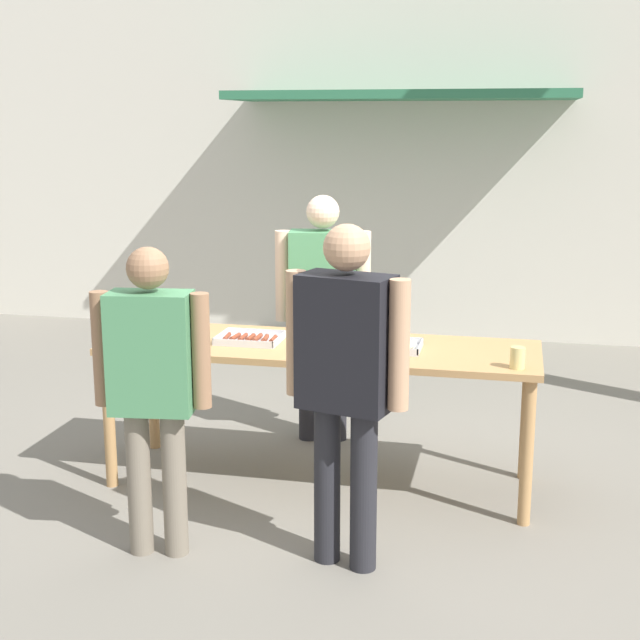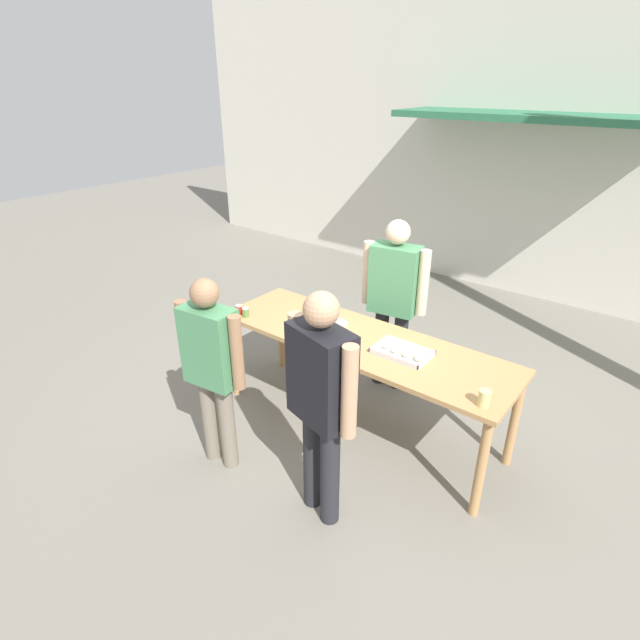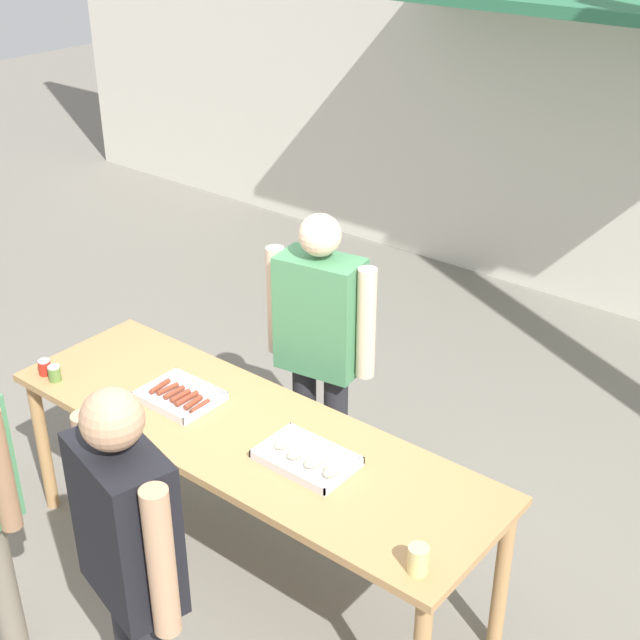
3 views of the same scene
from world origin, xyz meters
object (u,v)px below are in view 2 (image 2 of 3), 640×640
object	(u,v)px
person_server_behind_table	(394,292)
person_customer_with_cup	(321,393)
food_tray_buns	(402,352)
food_tray_sausages	(320,324)
condiment_jar_mustard	(239,309)
person_customer_holding_hotdog	(212,361)
beer_cup	(484,398)
condiment_jar_ketchup	(246,312)

from	to	relation	value
person_server_behind_table	person_customer_with_cup	distance (m)	1.80
food_tray_buns	food_tray_sausages	bearing A→B (deg)	180.00
condiment_jar_mustard	person_customer_holding_hotdog	bearing A→B (deg)	-55.26
beer_cup	condiment_jar_ketchup	bearing A→B (deg)	-179.65
food_tray_buns	condiment_jar_ketchup	xyz separation A→B (m)	(-1.45, -0.28, 0.02)
person_customer_with_cup	condiment_jar_ketchup	bearing A→B (deg)	-12.04
person_server_behind_table	person_customer_holding_hotdog	size ratio (longest dim) A/B	1.07
condiment_jar_mustard	food_tray_buns	bearing A→B (deg)	9.99
condiment_jar_mustard	beer_cup	world-z (taller)	beer_cup
food_tray_sausages	beer_cup	bearing A→B (deg)	-9.50
food_tray_sausages	person_customer_holding_hotdog	bearing A→B (deg)	-99.70
condiment_jar_mustard	person_server_behind_table	distance (m)	1.45
person_customer_with_cup	food_tray_buns	bearing A→B (deg)	-78.36
condiment_jar_ketchup	person_server_behind_table	size ratio (longest dim) A/B	0.05
beer_cup	person_customer_with_cup	size ratio (longest dim) A/B	0.07
food_tray_buns	person_server_behind_table	size ratio (longest dim) A/B	0.26
beer_cup	person_server_behind_table	size ratio (longest dim) A/B	0.07
food_tray_buns	beer_cup	size ratio (longest dim) A/B	3.66
food_tray_buns	condiment_jar_mustard	bearing A→B (deg)	-170.01
person_customer_holding_hotdog	food_tray_sausages	bearing A→B (deg)	-107.15
condiment_jar_mustard	beer_cup	size ratio (longest dim) A/B	0.71
food_tray_sausages	person_customer_with_cup	bearing A→B (deg)	-51.43
condiment_jar_mustard	person_customer_holding_hotdog	size ratio (longest dim) A/B	0.05
condiment_jar_mustard	condiment_jar_ketchup	size ratio (longest dim) A/B	1.00
person_customer_holding_hotdog	beer_cup	bearing A→B (deg)	-163.07
food_tray_sausages	beer_cup	size ratio (longest dim) A/B	3.19
food_tray_sausages	person_customer_with_cup	world-z (taller)	person_customer_with_cup
condiment_jar_mustard	person_server_behind_table	size ratio (longest dim) A/B	0.05
food_tray_buns	person_server_behind_table	xyz separation A→B (m)	(-0.53, 0.76, 0.11)
food_tray_sausages	condiment_jar_ketchup	distance (m)	0.70
person_server_behind_table	person_customer_holding_hotdog	bearing A→B (deg)	-113.74
condiment_jar_ketchup	person_customer_holding_hotdog	bearing A→B (deg)	-59.80
person_customer_with_cup	person_customer_holding_hotdog	bearing A→B (deg)	19.47
food_tray_buns	beer_cup	bearing A→B (deg)	-19.13
person_customer_with_cup	condiment_jar_mustard	bearing A→B (deg)	-10.82
food_tray_sausages	condiment_jar_mustard	distance (m)	0.78
food_tray_sausages	person_server_behind_table	size ratio (longest dim) A/B	0.22
food_tray_buns	person_server_behind_table	distance (m)	0.93
person_server_behind_table	person_customer_with_cup	size ratio (longest dim) A/B	0.99
food_tray_buns	condiment_jar_ketchup	world-z (taller)	condiment_jar_ketchup
food_tray_sausages	condiment_jar_ketchup	bearing A→B (deg)	-156.46
condiment_jar_mustard	beer_cup	bearing A→B (deg)	0.20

